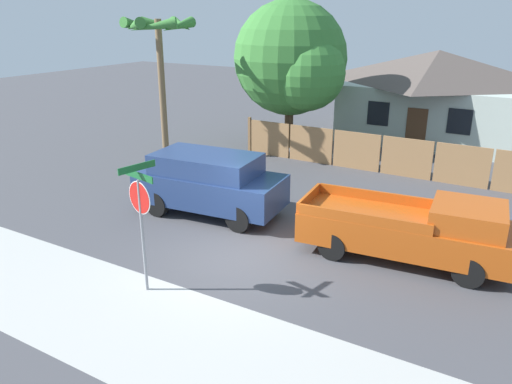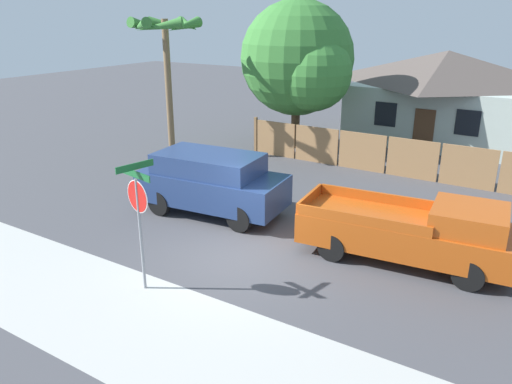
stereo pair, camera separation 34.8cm
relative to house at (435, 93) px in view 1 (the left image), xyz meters
name	(u,v)px [view 1 (the left image)]	position (x,y,z in m)	size (l,w,h in m)	color
ground_plane	(241,257)	(-1.31, -16.11, -2.23)	(80.00, 80.00, 0.00)	#47474C
sidewalk_strip	(147,327)	(-1.31, -19.71, -2.23)	(36.00, 3.20, 0.01)	#B2B2AD
wooden_fence	(381,154)	(-0.40, -7.13, -1.47)	(12.23, 0.12, 1.62)	#997047
house	(435,93)	(0.00, 0.00, 0.00)	(8.61, 7.02, 4.31)	#B2C1B7
oak_tree	(294,61)	(-5.11, -5.54, 1.75)	(5.32, 5.07, 6.64)	brown
palm_tree	(159,38)	(-9.32, -9.58, 2.82)	(2.88, 3.10, 5.87)	brown
red_suv	(209,182)	(-3.76, -14.05, -1.18)	(4.77, 2.44, 1.94)	navy
orange_pickup	(413,230)	(2.55, -14.02, -1.39)	(5.42, 2.37, 1.71)	#B74C14
stop_sign	(140,207)	(-2.31, -18.60, -0.17)	(1.02, 0.92, 3.03)	gray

